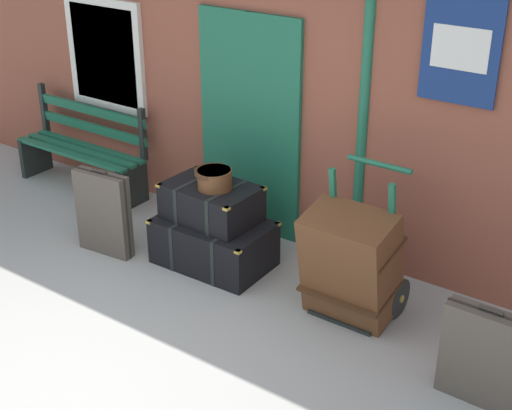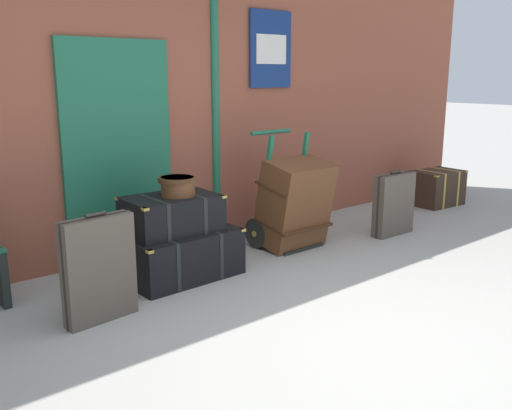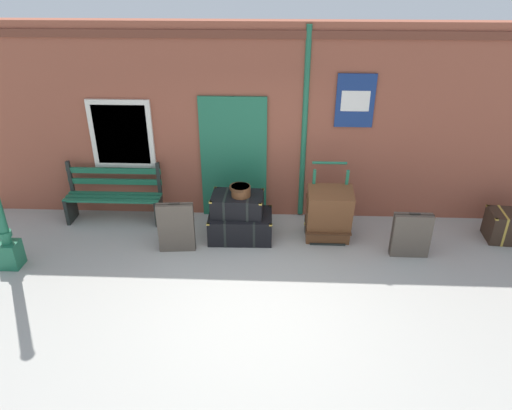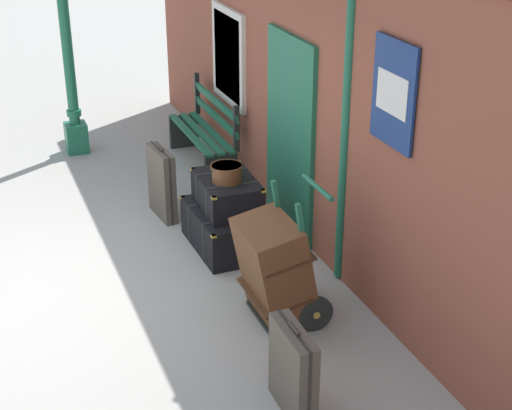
{
  "view_description": "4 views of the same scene",
  "coord_description": "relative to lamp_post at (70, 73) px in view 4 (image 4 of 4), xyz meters",
  "views": [
    {
      "loc": [
        3.35,
        -2.83,
        3.37
      ],
      "look_at": [
        0.01,
        1.89,
        0.57
      ],
      "focal_mm": 51.78,
      "sensor_mm": 36.0,
      "label": 1
    },
    {
      "loc": [
        -2.86,
        -2.45,
        1.78
      ],
      "look_at": [
        0.66,
        1.71,
        0.51
      ],
      "focal_mm": 39.42,
      "sensor_mm": 36.0,
      "label": 2
    },
    {
      "loc": [
        0.25,
        -4.86,
        4.02
      ],
      "look_at": [
        -0.04,
        1.79,
        0.52
      ],
      "focal_mm": 33.07,
      "sensor_mm": 36.0,
      "label": 3
    },
    {
      "loc": [
        6.46,
        -0.68,
        3.82
      ],
      "look_at": [
        0.29,
        1.76,
        0.71
      ],
      "focal_mm": 54.88,
      "sensor_mm": 36.0,
      "label": 4
    }
  ],
  "objects": [
    {
      "name": "ground_plane",
      "position": [
        3.57,
        -0.7,
        -1.09
      ],
      "size": [
        60.0,
        60.0,
        0.0
      ],
      "primitive_type": "plane",
      "color": "#A3A099"
    },
    {
      "name": "suitcase_umber",
      "position": [
        5.87,
        0.55,
        -0.74
      ],
      "size": [
        0.58,
        0.16,
        0.74
      ],
      "color": "#51473D",
      "rests_on": "ground"
    },
    {
      "name": "lamp_post",
      "position": [
        0.0,
        0.0,
        0.0
      ],
      "size": [
        0.28,
        0.28,
        2.88
      ],
      "color": "#1E6647",
      "rests_on": "ground"
    },
    {
      "name": "brick_facade",
      "position": [
        3.54,
        1.89,
        0.51
      ],
      "size": [
        10.4,
        0.35,
        3.2
      ],
      "color": "brown",
      "rests_on": "ground"
    },
    {
      "name": "steamer_trunk_middle",
      "position": [
        3.24,
        0.99,
        -0.51
      ],
      "size": [
        0.83,
        0.58,
        0.33
      ],
      "color": "black",
      "rests_on": "steamer_trunk_base"
    },
    {
      "name": "round_hatbox",
      "position": [
        3.29,
        0.97,
        -0.25
      ],
      "size": [
        0.33,
        0.31,
        0.17
      ],
      "color": "brown",
      "rests_on": "steamer_trunk_middle"
    },
    {
      "name": "large_brown_trunk",
      "position": [
        4.67,
        0.91,
        -0.61
      ],
      "size": [
        0.7,
        0.6,
        0.95
      ],
      "color": "brown",
      "rests_on": "ground"
    },
    {
      "name": "steamer_trunk_base",
      "position": [
        3.28,
        0.95,
        -0.88
      ],
      "size": [
        1.02,
        0.67,
        0.43
      ],
      "color": "black",
      "rests_on": "ground"
    },
    {
      "name": "porters_trolley",
      "position": [
        4.67,
        1.08,
        -0.81
      ],
      "size": [
        0.71,
        0.56,
        1.21
      ],
      "color": "black",
      "rests_on": "ground"
    },
    {
      "name": "suitcase_tan",
      "position": [
        2.33,
        0.55,
        -0.69
      ],
      "size": [
        0.56,
        0.19,
        0.83
      ],
      "color": "#51473D",
      "rests_on": "ground"
    },
    {
      "name": "platform_bench",
      "position": [
        1.1,
        1.46,
        -0.64
      ],
      "size": [
        1.6,
        0.43,
        1.01
      ],
      "color": "#1E6647",
      "rests_on": "ground"
    }
  ]
}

